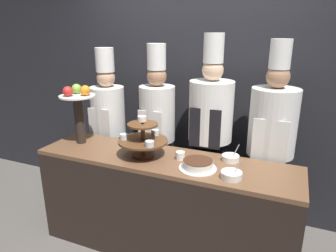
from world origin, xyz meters
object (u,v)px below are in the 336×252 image
object	(u,v)px
tiered_stand	(143,138)
cake_round	(198,165)
fruit_pedestal	(78,106)
chef_left	(109,123)
chef_right	(271,140)
chef_center_right	(210,130)
serving_bowl_far	(231,158)
cup_white	(180,155)
serving_bowl_near	(231,175)
chef_center_left	(157,127)

from	to	relation	value
tiered_stand	cake_round	xyz separation A→B (m)	(0.50, -0.07, -0.12)
fruit_pedestal	chef_left	size ratio (longest dim) A/B	0.31
fruit_pedestal	chef_right	world-z (taller)	chef_right
chef_center_right	chef_right	bearing A→B (deg)	-0.01
tiered_stand	chef_left	bearing A→B (deg)	142.95
chef_left	chef_center_right	size ratio (longest dim) A/B	0.92
fruit_pedestal	cake_round	distance (m)	1.23
serving_bowl_far	chef_right	size ratio (longest dim) A/B	0.08
chef_right	chef_left	bearing A→B (deg)	180.00
tiered_stand	chef_left	world-z (taller)	chef_left
cup_white	chef_center_right	size ratio (longest dim) A/B	0.04
serving_bowl_near	chef_center_right	bearing A→B (deg)	117.53
chef_left	chef_right	distance (m)	1.67
serving_bowl_near	chef_left	size ratio (longest dim) A/B	0.09
chef_left	tiered_stand	bearing A→B (deg)	-37.05
fruit_pedestal	chef_center_left	world-z (taller)	chef_center_left
fruit_pedestal	serving_bowl_near	bearing A→B (deg)	-6.81
tiered_stand	cup_white	bearing A→B (deg)	9.48
fruit_pedestal	chef_right	distance (m)	1.74
tiered_stand	chef_center_right	distance (m)	0.68
cake_round	chef_left	size ratio (longest dim) A/B	0.17
serving_bowl_near	chef_center_right	xyz separation A→B (m)	(-0.34, 0.64, 0.10)
tiered_stand	fruit_pedestal	size ratio (longest dim) A/B	0.76
tiered_stand	chef_left	distance (m)	0.87
serving_bowl_far	cup_white	bearing A→B (deg)	-162.17
chef_right	serving_bowl_far	bearing A→B (deg)	-128.79
serving_bowl_near	chef_center_right	distance (m)	0.73
cup_white	serving_bowl_near	world-z (taller)	serving_bowl_near
fruit_pedestal	chef_left	distance (m)	0.56
fruit_pedestal	cake_round	world-z (taller)	fruit_pedestal
tiered_stand	serving_bowl_near	size ratio (longest dim) A/B	2.71
cake_round	chef_center_right	bearing A→B (deg)	96.50
chef_left	chef_center_right	bearing A→B (deg)	-0.00
tiered_stand	chef_center_right	bearing A→B (deg)	50.29
chef_center_right	chef_right	distance (m)	0.55
serving_bowl_far	chef_center_right	xyz separation A→B (m)	(-0.27, 0.34, 0.10)
chef_right	tiered_stand	bearing A→B (deg)	-151.94
fruit_pedestal	chef_center_right	bearing A→B (deg)	22.85
fruit_pedestal	chef_center_right	distance (m)	1.23
serving_bowl_near	chef_center_right	size ratio (longest dim) A/B	0.08
cup_white	chef_right	xyz separation A→B (m)	(0.66, 0.47, 0.07)
fruit_pedestal	serving_bowl_near	distance (m)	1.50
cake_round	serving_bowl_far	bearing A→B (deg)	50.23
cake_round	chef_right	size ratio (longest dim) A/B	0.16
tiered_stand	chef_right	world-z (taller)	chef_right
serving_bowl_far	tiered_stand	bearing A→B (deg)	-165.82
tiered_stand	chef_center_right	size ratio (longest dim) A/B	0.22
chef_left	chef_center_left	world-z (taller)	chef_center_left
cup_white	serving_bowl_near	size ratio (longest dim) A/B	0.49
fruit_pedestal	cup_white	distance (m)	1.05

